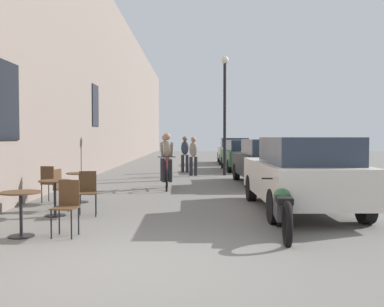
% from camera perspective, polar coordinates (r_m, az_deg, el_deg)
% --- Properties ---
extents(ground_plane, '(88.00, 88.00, 0.00)m').
position_cam_1_polar(ground_plane, '(5.63, -8.56, -14.24)').
color(ground_plane, slate).
extents(building_facade_left, '(0.54, 68.00, 8.55)m').
position_cam_1_polar(building_facade_left, '(19.98, -12.64, 9.83)').
color(building_facade_left, gray).
rests_on(building_facade_left, ground_plane).
extents(cafe_table_near, '(0.64, 0.64, 0.72)m').
position_cam_1_polar(cafe_table_near, '(7.55, -21.39, -6.11)').
color(cafe_table_near, black).
rests_on(cafe_table_near, ground_plane).
extents(cafe_chair_near_toward_street, '(0.41, 0.41, 0.89)m').
position_cam_1_polar(cafe_chair_near_toward_street, '(7.39, -16.04, -6.25)').
color(cafe_chair_near_toward_street, black).
rests_on(cafe_chair_near_toward_street, ground_plane).
extents(cafe_table_mid, '(0.64, 0.64, 0.72)m').
position_cam_1_polar(cafe_table_mid, '(9.28, -17.45, -4.54)').
color(cafe_table_mid, black).
rests_on(cafe_table_mid, ground_plane).
extents(cafe_chair_mid_toward_street, '(0.45, 0.45, 0.89)m').
position_cam_1_polar(cafe_chair_mid_toward_street, '(9.19, -13.50, -4.59)').
color(cafe_chair_mid_toward_street, black).
rests_on(cafe_chair_mid_toward_street, ground_plane).
extents(cafe_chair_mid_toward_wall, '(0.45, 0.45, 0.89)m').
position_cam_1_polar(cafe_chair_mid_toward_wall, '(9.98, -16.65, -4.09)').
color(cafe_chair_mid_toward_wall, black).
rests_on(cafe_chair_mid_toward_wall, ground_plane).
extents(cafe_table_far, '(0.64, 0.64, 0.72)m').
position_cam_1_polar(cafe_table_far, '(11.04, -14.47, -3.46)').
color(cafe_table_far, black).
rests_on(cafe_table_far, ground_plane).
extents(cafe_chair_far_toward_street, '(0.45, 0.45, 0.89)m').
position_cam_1_polar(cafe_chair_far_toward_street, '(11.17, -18.09, -3.45)').
color(cafe_chair_far_toward_street, black).
rests_on(cafe_chair_far_toward_street, ground_plane).
extents(cyclist_on_bicycle, '(0.52, 1.76, 1.74)m').
position_cam_1_polar(cyclist_on_bicycle, '(13.57, -3.44, -1.14)').
color(cyclist_on_bicycle, black).
rests_on(cyclist_on_bicycle, ground_plane).
extents(pedestrian_near, '(0.37, 0.28, 1.67)m').
position_cam_1_polar(pedestrian_near, '(16.02, -3.70, -0.17)').
color(pedestrian_near, '#26262D').
rests_on(pedestrian_near, ground_plane).
extents(pedestrian_mid, '(0.36, 0.27, 1.60)m').
position_cam_1_polar(pedestrian_mid, '(18.11, -0.02, -0.04)').
color(pedestrian_mid, '#26262D').
rests_on(pedestrian_mid, ground_plane).
extents(pedestrian_far, '(0.35, 0.26, 1.62)m').
position_cam_1_polar(pedestrian_far, '(19.74, -1.12, 0.18)').
color(pedestrian_far, '#26262D').
rests_on(pedestrian_far, ground_plane).
extents(street_lamp, '(0.32, 0.32, 4.90)m').
position_cam_1_polar(street_lamp, '(18.32, 4.05, 6.90)').
color(street_lamp, black).
rests_on(street_lamp, ground_plane).
extents(parked_car_nearest, '(1.92, 4.46, 1.58)m').
position_cam_1_polar(parked_car_nearest, '(9.66, 13.75, -2.47)').
color(parked_car_nearest, beige).
rests_on(parked_car_nearest, ground_plane).
extents(parked_car_second, '(1.92, 4.30, 1.51)m').
position_cam_1_polar(parked_car_second, '(14.97, 9.37, -0.96)').
color(parked_car_second, black).
rests_on(parked_car_second, ground_plane).
extents(parked_car_third, '(1.83, 4.12, 1.45)m').
position_cam_1_polar(parked_car_third, '(21.06, 6.33, -0.15)').
color(parked_car_third, '#23512D').
rests_on(parked_car_third, ground_plane).
extents(parked_car_fourth, '(1.90, 4.34, 1.53)m').
position_cam_1_polar(parked_car_fourth, '(26.42, 5.20, 0.41)').
color(parked_car_fourth, beige).
rests_on(parked_car_fourth, ground_plane).
extents(parked_motorcycle, '(0.62, 2.14, 0.92)m').
position_cam_1_polar(parked_motorcycle, '(7.38, 11.42, -7.10)').
color(parked_motorcycle, black).
rests_on(parked_motorcycle, ground_plane).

